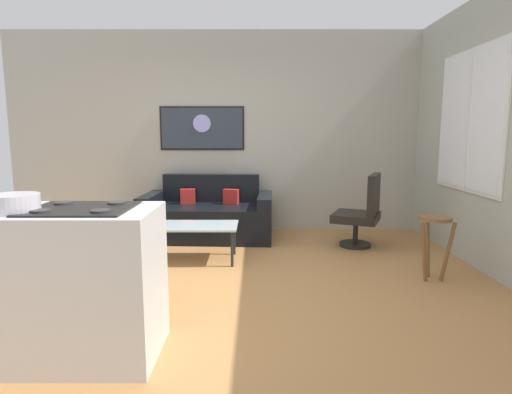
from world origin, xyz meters
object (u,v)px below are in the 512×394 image
at_px(coffee_table, 195,228).
at_px(couch, 210,217).
at_px(wall_painting, 203,128).
at_px(bar_stool, 436,232).
at_px(mixing_bowl, 16,204).
at_px(armchair, 364,212).

bearing_deg(coffee_table, couch, 87.52).
relative_size(couch, wall_painting, 1.46).
bearing_deg(bar_stool, wall_painting, 138.65).
distance_m(couch, mixing_bowl, 3.31).
bearing_deg(mixing_bowl, bar_stool, 25.75).
bearing_deg(coffee_table, mixing_bowl, -108.70).
distance_m(couch, armchair, 2.00).
relative_size(bar_stool, mixing_bowl, 2.22).
bearing_deg(armchair, couch, 166.41).
distance_m(armchair, bar_stool, 1.25).
relative_size(armchair, wall_painting, 0.76).
bearing_deg(wall_painting, armchair, -25.12).
bearing_deg(couch, bar_stool, -35.47).
bearing_deg(mixing_bowl, wall_painting, 80.11).
bearing_deg(armchair, mixing_bowl, -135.29).
distance_m(armchair, mixing_bowl, 3.84).
relative_size(bar_stool, wall_painting, 0.52).
height_order(coffee_table, armchair, armchair).
bearing_deg(mixing_bowl, coffee_table, 71.30).
distance_m(couch, wall_painting, 1.28).
xyz_separation_m(couch, bar_stool, (2.32, -1.65, 0.19)).
distance_m(mixing_bowl, wall_painting, 3.72).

